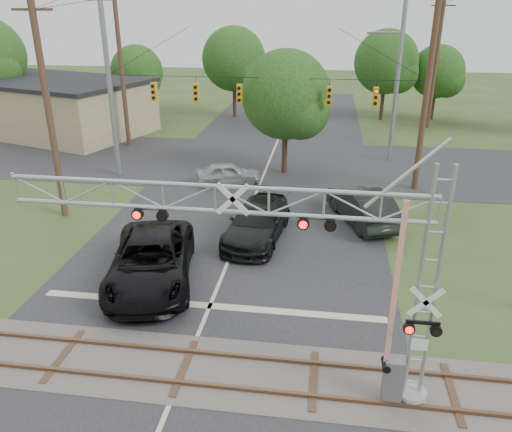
# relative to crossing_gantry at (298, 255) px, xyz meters

# --- Properties ---
(ground) EXTENTS (160.00, 160.00, 0.00)m
(ground) POSITION_rel_crossing_gantry_xyz_m (-3.40, -1.64, -4.40)
(ground) COLOR #314922
(ground) RESTS_ON ground
(road_main) EXTENTS (14.00, 90.00, 0.02)m
(road_main) POSITION_rel_crossing_gantry_xyz_m (-3.40, 8.36, -4.39)
(road_main) COLOR #242426
(road_main) RESTS_ON ground
(road_cross) EXTENTS (90.00, 12.00, 0.02)m
(road_cross) POSITION_rel_crossing_gantry_xyz_m (-3.40, 22.36, -4.39)
(road_cross) COLOR #242426
(road_cross) RESTS_ON ground
(railroad_track) EXTENTS (90.00, 3.20, 0.17)m
(railroad_track) POSITION_rel_crossing_gantry_xyz_m (-3.40, 0.36, -4.37)
(railroad_track) COLOR #534C48
(railroad_track) RESTS_ON ground
(crossing_gantry) EXTENTS (11.60, 0.90, 7.01)m
(crossing_gantry) POSITION_rel_crossing_gantry_xyz_m (0.00, 0.00, 0.00)
(crossing_gantry) COLOR gray
(crossing_gantry) RESTS_ON ground
(traffic_signal_span) EXTENTS (19.34, 0.36, 11.50)m
(traffic_signal_span) POSITION_rel_crossing_gantry_xyz_m (-2.50, 18.36, 1.31)
(traffic_signal_span) COLOR gray
(traffic_signal_span) RESTS_ON ground
(pickup_black) EXTENTS (4.58, 7.39, 1.91)m
(pickup_black) POSITION_rel_crossing_gantry_xyz_m (-6.11, 5.31, -3.45)
(pickup_black) COLOR black
(pickup_black) RESTS_ON ground
(car_dark) EXTENTS (3.04, 6.15, 1.72)m
(car_dark) POSITION_rel_crossing_gantry_xyz_m (-2.47, 10.01, -3.54)
(car_dark) COLOR black
(car_dark) RESTS_ON ground
(sedan_silver) EXTENTS (4.32, 2.81, 1.37)m
(sedan_silver) POSITION_rel_crossing_gantry_xyz_m (-5.42, 17.62, -3.72)
(sedan_silver) COLOR #97999E
(sedan_silver) RESTS_ON ground
(suv_dark) EXTENTS (3.77, 5.82, 1.81)m
(suv_dark) POSITION_rel_crossing_gantry_xyz_m (2.61, 12.74, -3.50)
(suv_dark) COLOR black
(suv_dark) RESTS_ON ground
(commercial_building) EXTENTS (21.61, 15.42, 4.56)m
(commercial_building) POSITION_rel_crossing_gantry_xyz_m (-24.88, 29.71, -2.11)
(commercial_building) COLOR #9A8A67
(commercial_building) RESTS_ON ground
(streetlight) EXTENTS (2.38, 0.25, 8.91)m
(streetlight) POSITION_rel_crossing_gantry_xyz_m (4.97, 24.39, 0.58)
(streetlight) COLOR gray
(streetlight) RESTS_ON ground
(utility_poles) EXTENTS (26.80, 30.83, 14.46)m
(utility_poles) POSITION_rel_crossing_gantry_xyz_m (-0.36, 20.83, 2.03)
(utility_poles) COLOR #422C1E
(utility_poles) RESTS_ON ground
(treeline) EXTENTS (57.63, 24.32, 9.60)m
(treeline) POSITION_rel_crossing_gantry_xyz_m (-4.60, 33.52, 1.05)
(treeline) COLOR #3A271A
(treeline) RESTS_ON ground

